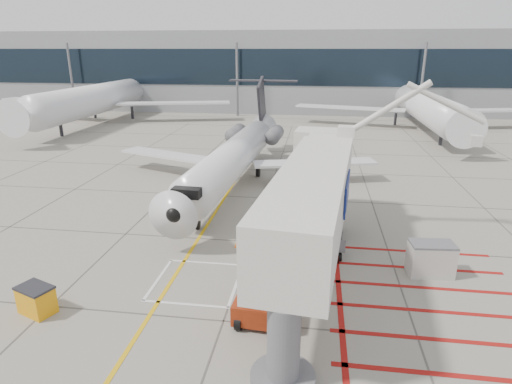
# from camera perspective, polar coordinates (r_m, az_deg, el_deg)

# --- Properties ---
(ground_plane) EXTENTS (260.00, 260.00, 0.00)m
(ground_plane) POSITION_cam_1_polar(r_m,az_deg,el_deg) (22.45, -2.18, -10.95)
(ground_plane) COLOR gray
(ground_plane) RESTS_ON ground
(regional_jet) EXTENTS (26.19, 32.15, 8.05)m
(regional_jet) POSITION_cam_1_polar(r_m,az_deg,el_deg) (33.28, -4.02, 6.34)
(regional_jet) COLOR silver
(regional_jet) RESTS_ON ground_plane
(jet_bridge) EXTENTS (11.49, 20.71, 7.92)m
(jet_bridge) POSITION_cam_1_polar(r_m,az_deg,el_deg) (20.12, 7.46, -2.24)
(jet_bridge) COLOR silver
(jet_bridge) RESTS_ON ground_plane
(pushback_tug) EXTENTS (2.47, 1.65, 1.38)m
(pushback_tug) POSITION_cam_1_polar(r_m,az_deg,el_deg) (18.54, 0.85, -15.44)
(pushback_tug) COLOR maroon
(pushback_tug) RESTS_ON ground_plane
(spill_bin) EXTENTS (1.74, 1.46, 1.29)m
(spill_bin) POSITION_cam_1_polar(r_m,az_deg,el_deg) (21.53, -27.24, -12.63)
(spill_bin) COLOR orange
(spill_bin) RESTS_ON ground_plane
(baggage_cart) EXTENTS (2.24, 1.52, 1.35)m
(baggage_cart) POSITION_cam_1_polar(r_m,az_deg,el_deg) (24.25, 9.07, -7.03)
(baggage_cart) COLOR #545459
(baggage_cart) RESTS_ON ground_plane
(ground_power_unit) EXTENTS (2.29, 1.45, 1.73)m
(ground_power_unit) POSITION_cam_1_polar(r_m,az_deg,el_deg) (23.84, 22.28, -8.24)
(ground_power_unit) COLOR beige
(ground_power_unit) RESTS_ON ground_plane
(cone_nose) EXTENTS (0.35, 0.35, 0.49)m
(cone_nose) POSITION_cam_1_polar(r_m,az_deg,el_deg) (25.25, -2.48, -6.79)
(cone_nose) COLOR orange
(cone_nose) RESTS_ON ground_plane
(cone_side) EXTENTS (0.33, 0.33, 0.46)m
(cone_side) POSITION_cam_1_polar(r_m,az_deg,el_deg) (26.98, 3.69, -5.12)
(cone_side) COLOR orange
(cone_side) RESTS_ON ground_plane
(terminal_building) EXTENTS (180.00, 28.00, 14.00)m
(terminal_building) POSITION_cam_1_polar(r_m,az_deg,el_deg) (89.53, 12.63, 15.57)
(terminal_building) COLOR gray
(terminal_building) RESTS_ON ground_plane
(terminal_glass_band) EXTENTS (180.00, 0.10, 6.00)m
(terminal_glass_band) POSITION_cam_1_polar(r_m,az_deg,el_deg) (75.49, 13.44, 15.79)
(terminal_glass_band) COLOR black
(terminal_glass_band) RESTS_ON ground_plane
(bg_aircraft_b) EXTENTS (39.40, 43.78, 13.13)m
(bg_aircraft_b) POSITION_cam_1_polar(r_m,az_deg,el_deg) (73.41, -19.69, 14.05)
(bg_aircraft_b) COLOR silver
(bg_aircraft_b) RESTS_ON ground_plane
(bg_aircraft_c) EXTENTS (36.19, 40.21, 12.06)m
(bg_aircraft_c) POSITION_cam_1_polar(r_m,az_deg,el_deg) (67.07, 21.42, 13.06)
(bg_aircraft_c) COLOR silver
(bg_aircraft_c) RESTS_ON ground_plane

